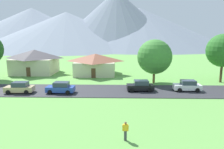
# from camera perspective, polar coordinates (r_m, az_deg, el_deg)

# --- Properties ---
(road_strip) EXTENTS (160.00, 7.76, 0.08)m
(road_strip) POSITION_cam_1_polar(r_m,az_deg,el_deg) (33.63, 3.28, -4.42)
(road_strip) COLOR #2D2D33
(road_strip) RESTS_ON ground
(mountain_far_west_ridge) EXTENTS (111.40, 111.40, 23.52)m
(mountain_far_west_ridge) POSITION_cam_1_polar(r_m,az_deg,el_deg) (145.94, -12.18, 11.64)
(mountain_far_west_ridge) COLOR gray
(mountain_far_west_ridge) RESTS_ON ground
(mountain_central_ridge) EXTENTS (119.86, 119.86, 27.32)m
(mountain_central_ridge) POSITION_cam_1_polar(r_m,az_deg,el_deg) (154.59, 7.37, 12.43)
(mountain_central_ridge) COLOR slate
(mountain_central_ridge) RESTS_ON ground
(mountain_far_east_ridge) EXTENTS (88.64, 88.64, 38.14)m
(mountain_far_east_ridge) POSITION_cam_1_polar(r_m,az_deg,el_deg) (147.90, 1.26, 14.69)
(mountain_far_east_ridge) COLOR slate
(mountain_far_east_ridge) RESTS_ON ground
(mountain_east_ridge) EXTENTS (125.35, 125.35, 30.04)m
(mountain_east_ridge) POSITION_cam_1_polar(r_m,az_deg,el_deg) (187.15, -20.71, 11.95)
(mountain_east_ridge) COLOR gray
(mountain_east_ridge) RESTS_ON ground
(house_leftmost) EXTENTS (9.37, 8.54, 4.68)m
(house_leftmost) POSITION_cam_1_polar(r_m,az_deg,el_deg) (47.29, -4.52, 2.92)
(house_leftmost) COLOR beige
(house_leftmost) RESTS_ON ground
(house_left_center) EXTENTS (9.85, 8.44, 5.47)m
(house_left_center) POSITION_cam_1_polar(r_m,az_deg,el_deg) (51.63, -20.15, 3.41)
(house_left_center) COLOR beige
(house_left_center) RESTS_ON ground
(tree_near_left) EXTENTS (6.10, 6.10, 9.03)m
(tree_near_left) POSITION_cam_1_polar(r_m,az_deg,el_deg) (43.89, 27.91, 5.76)
(tree_near_left) COLOR #4C3823
(tree_near_left) RESTS_ON ground
(tree_center) EXTENTS (6.29, 6.29, 8.03)m
(tree_center) POSITION_cam_1_polar(r_m,az_deg,el_deg) (39.06, 11.45, 4.73)
(tree_center) COLOR brown
(tree_center) RESTS_ON ground
(parked_car_tan_west_end) EXTENTS (4.28, 2.23, 1.68)m
(parked_car_tan_west_end) POSITION_cam_1_polar(r_m,az_deg,el_deg) (35.11, -23.71, -3.28)
(parked_car_tan_west_end) COLOR tan
(parked_car_tan_west_end) RESTS_ON road_strip
(parked_car_white_mid_west) EXTENTS (4.22, 2.12, 1.68)m
(parked_car_white_mid_west) POSITION_cam_1_polar(r_m,az_deg,el_deg) (35.42, 19.72, -2.89)
(parked_car_white_mid_west) COLOR white
(parked_car_white_mid_west) RESTS_ON road_strip
(parked_car_blue_mid_east) EXTENTS (4.25, 2.17, 1.68)m
(parked_car_blue_mid_east) POSITION_cam_1_polar(r_m,az_deg,el_deg) (33.03, -13.73, -3.51)
(parked_car_blue_mid_east) COLOR #2847A8
(parked_car_blue_mid_east) RESTS_ON road_strip
(parked_car_black_east_end) EXTENTS (4.27, 2.21, 1.68)m
(parked_car_black_east_end) POSITION_cam_1_polar(r_m,az_deg,el_deg) (33.57, 7.71, -3.07)
(parked_car_black_east_end) COLOR black
(parked_car_black_east_end) RESTS_ON road_strip
(watcher_person) EXTENTS (0.56, 0.24, 1.68)m
(watcher_person) POSITION_cam_1_polar(r_m,az_deg,el_deg) (18.34, 3.66, -14.94)
(watcher_person) COLOR #3D3D42
(watcher_person) RESTS_ON ground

